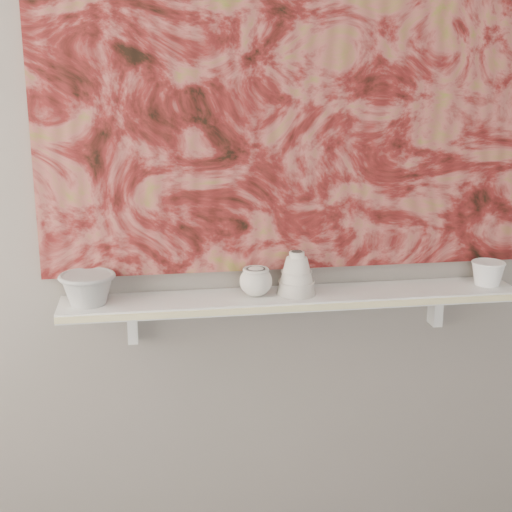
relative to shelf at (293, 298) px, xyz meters
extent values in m
plane|color=gray|center=(0.00, 0.09, 0.44)|extent=(3.60, 0.00, 3.60)
cube|color=silver|center=(0.00, 0.00, 0.00)|extent=(1.40, 0.18, 0.03)
cube|color=beige|center=(0.00, -0.09, 0.00)|extent=(1.40, 0.01, 0.02)
cube|color=silver|center=(-0.49, 0.06, -0.07)|extent=(0.03, 0.06, 0.12)
cube|color=silver|center=(0.49, 0.06, -0.07)|extent=(0.03, 0.06, 0.12)
cube|color=maroon|center=(0.00, 0.08, 0.62)|extent=(1.50, 0.02, 1.10)
cube|color=black|center=(0.45, 0.07, 0.32)|extent=(0.09, 0.00, 0.08)
camera|label=1|loc=(-0.43, -2.03, 0.68)|focal=50.00mm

